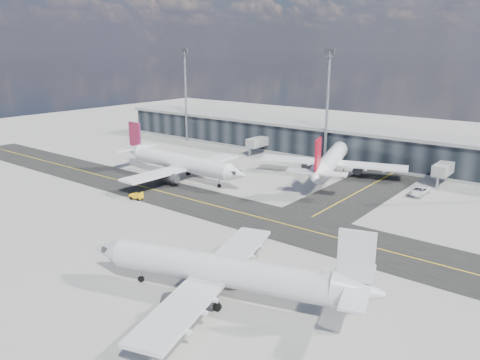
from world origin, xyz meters
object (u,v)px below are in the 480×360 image
at_px(airliner_af, 180,162).
at_px(airliner_near, 224,271).
at_px(baggage_tug, 137,196).
at_px(service_van, 419,191).
at_px(airliner_redtail, 331,160).

relative_size(airliner_af, airliner_near, 1.07).
distance_m(airliner_af, baggage_tug, 17.55).
bearing_deg(service_van, airliner_redtail, 178.27).
xyz_separation_m(baggage_tug, service_van, (42.69, 37.28, -0.03)).
height_order(airliner_af, baggage_tug, airliner_af).
distance_m(airliner_redtail, service_van, 21.26).
height_order(airliner_af, airliner_redtail, airliner_redtail).
bearing_deg(airliner_af, service_van, 114.94).
bearing_deg(baggage_tug, airliner_near, 55.03).
height_order(airliner_near, service_van, airliner_near).
distance_m(baggage_tug, service_van, 56.68).
bearing_deg(baggage_tug, airliner_af, -172.56).
bearing_deg(airliner_near, airliner_redtail, -1.13).
bearing_deg(airliner_redtail, baggage_tug, -136.73).
height_order(airliner_redtail, service_van, airliner_redtail).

